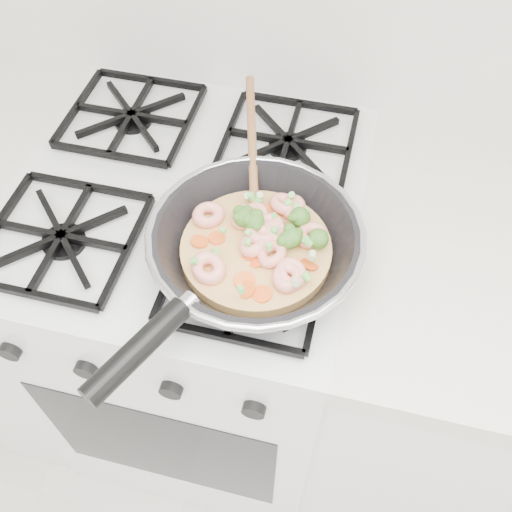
# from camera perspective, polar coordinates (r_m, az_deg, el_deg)

# --- Properties ---
(stove) EXTENTS (0.60, 0.60, 0.92)m
(stove) POSITION_cam_1_polar(r_m,az_deg,el_deg) (1.34, -5.34, -6.61)
(stove) COLOR white
(stove) RESTS_ON ground
(skillet) EXTENTS (0.32, 0.60, 0.10)m
(skillet) POSITION_cam_1_polar(r_m,az_deg,el_deg) (0.83, -0.06, 1.16)
(skillet) COLOR black
(skillet) RESTS_ON stove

